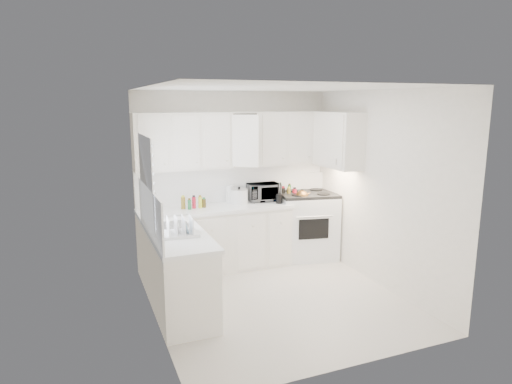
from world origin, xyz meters
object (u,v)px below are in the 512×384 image
dish_rack (179,225)px  tea_kettle (302,195)px  stove (307,216)px  rice_cooker (239,195)px  utensil_crock (279,193)px  microwave (263,190)px

dish_rack → tea_kettle: bearing=31.5°
stove → rice_cooker: (-1.11, 0.07, 0.41)m
tea_kettle → dish_rack: 2.36m
rice_cooker → utensil_crock: size_ratio=0.78×
tea_kettle → dish_rack: size_ratio=0.54×
rice_cooker → dish_rack: 1.74m
stove → tea_kettle: 0.45m
tea_kettle → rice_cooker: (-0.93, 0.23, 0.03)m
stove → utensil_crock: size_ratio=4.07×
microwave → dish_rack: size_ratio=1.11×
tea_kettle → microwave: bearing=173.9°
stove → utensil_crock: (-0.54, -0.13, 0.44)m
stove → dish_rack: size_ratio=3.08×
stove → tea_kettle: size_ratio=5.68×
microwave → utensil_crock: 0.30m
microwave → rice_cooker: microwave is taller
tea_kettle → microwave: microwave is taller
rice_cooker → dish_rack: bearing=-142.2°
dish_rack → rice_cooker: bearing=52.4°
tea_kettle → utensil_crock: size_ratio=0.72×
stove → microwave: stove is taller
stove → microwave: 0.83m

